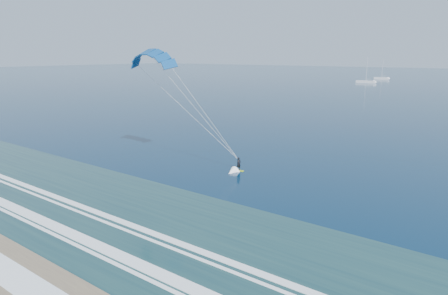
% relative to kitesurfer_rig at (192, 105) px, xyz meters
% --- Properties ---
extents(ground, '(900.00, 900.00, 0.00)m').
position_rel_kitesurfer_rig_xyz_m(ground, '(8.38, -25.60, -8.15)').
color(ground, '#072542').
rests_on(ground, ground).
extents(kitesurfer_rig, '(15.14, 7.43, 15.93)m').
position_rel_kitesurfer_rig_xyz_m(kitesurfer_rig, '(0.00, 0.00, 0.00)').
color(kitesurfer_rig, '#97BB16').
rests_on(kitesurfer_rig, ground).
extents(sailboat_0, '(9.39, 2.40, 12.80)m').
position_rel_kitesurfer_rig_xyz_m(sailboat_0, '(-31.78, 168.22, -7.46)').
color(sailboat_0, silver).
rests_on(sailboat_0, ground).
extents(sailboat_1, '(8.08, 2.40, 10.98)m').
position_rel_kitesurfer_rig_xyz_m(sailboat_1, '(-33.68, 202.43, -7.47)').
color(sailboat_1, silver).
rests_on(sailboat_1, ground).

